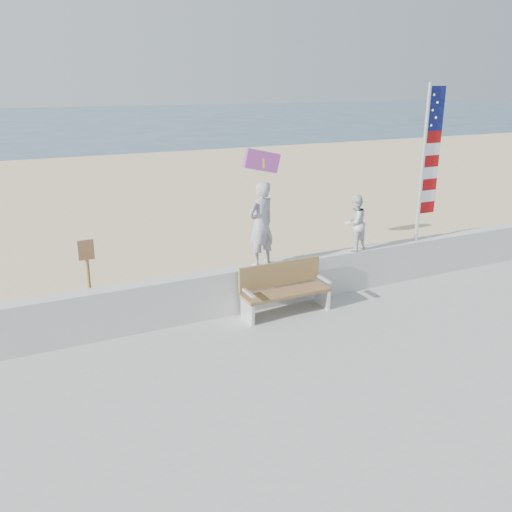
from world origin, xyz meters
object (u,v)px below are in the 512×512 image
object	(u,v)px
adult	(261,224)
child	(355,223)
flag	(428,157)
bench	(284,288)

from	to	relation	value
adult	child	xyz separation A→B (m)	(2.26, 0.00, -0.23)
child	flag	bearing A→B (deg)	160.11
flag	bench	bearing A→B (deg)	-173.31
adult	child	distance (m)	2.27
bench	child	bearing A→B (deg)	12.98
bench	flag	xyz separation A→B (m)	(3.87, 0.45, 2.30)
adult	flag	xyz separation A→B (m)	(4.15, -0.00, 1.07)
adult	child	size ratio (longest dim) A/B	1.38
child	bench	xyz separation A→B (m)	(-1.97, -0.45, -1.00)
child	flag	xyz separation A→B (m)	(1.90, -0.00, 1.30)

